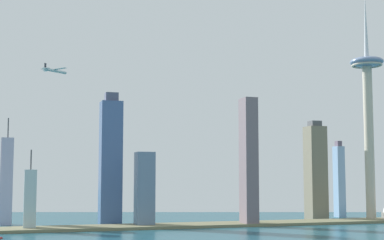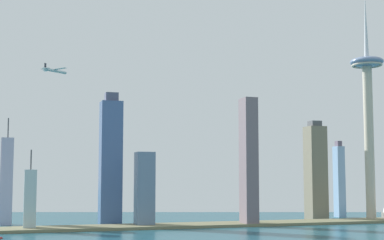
# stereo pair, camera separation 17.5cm
# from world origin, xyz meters

# --- Properties ---
(waterfront_pier) EXTENTS (905.35, 54.34, 3.37)m
(waterfront_pier) POSITION_xyz_m (0.00, 438.72, 1.68)
(waterfront_pier) COLOR #747152
(waterfront_pier) RESTS_ON ground
(observation_tower) EXTENTS (46.62, 46.62, 323.97)m
(observation_tower) POSITION_xyz_m (315.80, 451.89, 171.08)
(observation_tower) COLOR beige
(observation_tower) RESTS_ON ground
(skyscraper_0) EXTENTS (26.99, 23.97, 168.05)m
(skyscraper_0) POSITION_xyz_m (-40.78, 488.76, 80.51)
(skyscraper_0) COLOR #405C8F
(skyscraper_0) RESTS_ON ground
(skyscraper_1) EXTENTS (15.42, 20.47, 135.91)m
(skyscraper_1) POSITION_xyz_m (-166.43, 531.57, 55.23)
(skyscraper_1) COLOR #9EA2C3
(skyscraper_1) RESTS_ON ground
(skyscraper_2) EXTENTS (12.40, 15.12, 115.02)m
(skyscraper_2) POSITION_xyz_m (315.42, 531.27, 54.93)
(skyscraper_2) COLOR #7FA1C5
(skyscraper_2) RESTS_ON ground
(skyscraper_4) EXTENTS (25.51, 25.35, 140.66)m
(skyscraper_4) POSITION_xyz_m (255.06, 494.83, 67.81)
(skyscraper_4) COLOR #726C58
(skyscraper_4) RESTS_ON ground
(skyscraper_5) EXTENTS (21.76, 23.09, 90.72)m
(skyscraper_5) POSITION_xyz_m (-5.76, 447.32, 45.36)
(skyscraper_5) COLOR slate
(skyscraper_5) RESTS_ON ground
(skyscraper_6) EXTENTS (13.55, 16.39, 91.68)m
(skyscraper_6) POSITION_xyz_m (-139.93, 444.09, 34.58)
(skyscraper_6) COLOR #ACC2C6
(skyscraper_6) RESTS_ON ground
(skyscraper_7) EXTENTS (16.60, 24.67, 159.84)m
(skyscraper_7) POSITION_xyz_m (122.80, 426.82, 79.92)
(skyscraper_7) COLOR slate
(skyscraper_7) RESTS_ON ground
(airplane) EXTENTS (30.18, 30.33, 8.32)m
(airplane) POSITION_xyz_m (-116.76, 423.62, 181.52)
(airplane) COLOR silver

